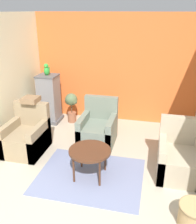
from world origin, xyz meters
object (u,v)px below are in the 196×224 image
object	(u,v)px
wicker_basket	(195,215)
armchair_middle	(98,130)
potted_plant	(71,104)
birdcage	(49,99)
armchair_right	(179,158)
coffee_table	(90,152)
armchair_left	(27,137)
parrot	(47,70)

from	to	relation	value
wicker_basket	armchair_middle	bearing A→B (deg)	132.84
armchair_middle	wicker_basket	world-z (taller)	armchair_middle
armchair_middle	potted_plant	distance (m)	1.29
birdcage	armchair_right	bearing A→B (deg)	-27.07
coffee_table	wicker_basket	size ratio (longest dim) A/B	1.56
coffee_table	potted_plant	world-z (taller)	potted_plant
potted_plant	wicker_basket	world-z (taller)	potted_plant
armchair_right	armchair_middle	bearing A→B (deg)	155.00
armchair_left	birdcage	distance (m)	1.54
potted_plant	birdcage	bearing A→B (deg)	-172.52
armchair_middle	birdcage	distance (m)	1.72
coffee_table	potted_plant	size ratio (longest dim) A/B	0.93
armchair_left	armchair_right	bearing A→B (deg)	-1.70
armchair_right	potted_plant	distance (m)	3.05
potted_plant	parrot	bearing A→B (deg)	-172.76
armchair_middle	wicker_basket	size ratio (longest dim) A/B	2.08
coffee_table	armchair_left	distance (m)	1.58
armchair_middle	birdcage	bearing A→B (deg)	150.70
coffee_table	armchair_left	bearing A→B (deg)	159.96
parrot	potted_plant	xyz separation A→B (m)	(0.57, 0.07, -0.87)
birdcage	potted_plant	bearing A→B (deg)	7.48
potted_plant	wicker_basket	distance (m)	3.93
potted_plant	armchair_right	bearing A→B (deg)	-33.17
parrot	wicker_basket	bearing A→B (deg)	-40.21
potted_plant	wicker_basket	size ratio (longest dim) A/B	1.66
wicker_basket	coffee_table	bearing A→B (deg)	156.46
potted_plant	coffee_table	bearing A→B (deg)	-63.48
coffee_table	armchair_middle	bearing A→B (deg)	96.92
birdcage	wicker_basket	xyz separation A→B (m)	(3.27, -2.76, -0.42)
armchair_middle	wicker_basket	bearing A→B (deg)	-47.16
coffee_table	armchair_left	world-z (taller)	armchair_left
armchair_middle	coffee_table	bearing A→B (deg)	-83.08
birdcage	parrot	distance (m)	0.76
armchair_left	parrot	world-z (taller)	parrot
wicker_basket	armchair_right	bearing A→B (deg)	97.28
birdcage	coffee_table	bearing A→B (deg)	-51.55
coffee_table	potted_plant	distance (m)	2.37
armchair_middle	birdcage	world-z (taller)	birdcage
coffee_table	wicker_basket	world-z (taller)	coffee_table
armchair_middle	parrot	distance (m)	1.99
armchair_right	potted_plant	bearing A→B (deg)	146.83
parrot	armchair_left	bearing A→B (deg)	-84.43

